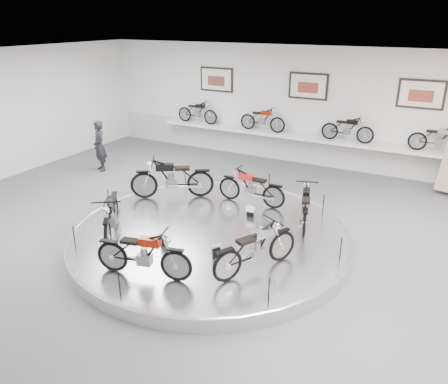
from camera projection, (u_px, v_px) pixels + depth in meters
The scene contains 21 objects.
floor at pixel (204, 248), 9.87m from camera, with size 16.00×16.00×0.00m, color #4F4F51.
ceiling at pixel (200, 65), 8.38m from camera, with size 16.00×16.00×0.00m, color white.
wall_back at pixel (307, 107), 14.86m from camera, with size 16.00×16.00×0.00m, color silver.
dado_band at pixel (304, 148), 15.38m from camera, with size 15.68×0.04×1.10m, color #BCBCBA.
display_platform at pixel (210, 236), 10.06m from camera, with size 6.40×6.40×0.30m, color silver.
platform_rim at pixel (210, 232), 10.02m from camera, with size 6.40×6.40×0.10m, color #B2B2BA.
shelf at pixel (302, 137), 14.98m from camera, with size 11.00×0.55×0.10m, color silver.
poster_left at pixel (216, 79), 16.09m from camera, with size 1.35×0.06×0.88m, color silver.
poster_center at pixel (308, 86), 14.56m from camera, with size 1.35×0.06×0.88m, color silver.
poster_right at pixel (421, 94), 13.04m from camera, with size 1.35×0.06×0.88m, color silver.
shelf_bike_a at pixel (197, 114), 16.66m from camera, with size 1.22×0.42×0.73m, color black, non-canonical shape.
shelf_bike_b at pixel (262, 121), 15.48m from camera, with size 1.22×0.42×0.73m, color maroon, non-canonical shape.
shelf_bike_c at pixel (347, 130), 14.18m from camera, with size 1.22×0.42×0.73m, color black, non-canonical shape.
shelf_bike_d at pixel (438, 141), 13.00m from camera, with size 1.22×0.42×0.73m, color #AFB0B4, non-canonical shape.
bike_a at pixel (305, 205), 10.18m from camera, with size 1.57×0.55×0.92m, color black, non-canonical shape.
bike_b at pixel (251, 187), 11.26m from camera, with size 1.59×0.56×0.93m, color red, non-canonical shape.
bike_c at pixel (172, 178), 11.63m from camera, with size 1.89×0.67×1.11m, color black, non-canonical shape.
bike_d at pixel (111, 215), 9.55m from camera, with size 1.75×0.62×1.03m, color black, non-canonical shape.
bike_e at pixel (143, 254), 8.08m from camera, with size 1.62×0.57×0.95m, color maroon, non-canonical shape.
bike_f at pixel (256, 248), 8.25m from camera, with size 1.66×0.59×0.98m, color #AFB0B4, non-canonical shape.
visitor at pixel (99, 146), 14.53m from camera, with size 0.62×0.40×1.69m, color black.
Camera 1 is at (4.48, -7.45, 4.86)m, focal length 35.00 mm.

